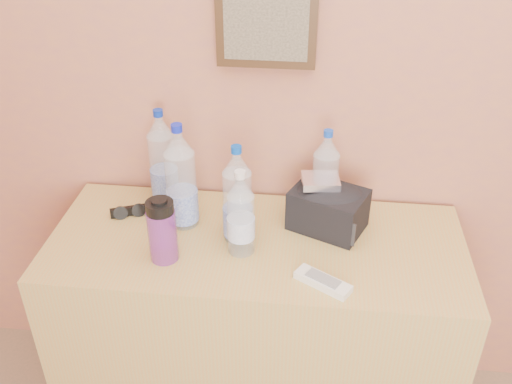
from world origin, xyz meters
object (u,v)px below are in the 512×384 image
toiletry_bag (328,207)px  foil_packet (321,181)px  pet_large_c (325,179)px  pet_small (241,217)px  dresser (256,334)px  pet_large_b (163,161)px  sunglasses (130,211)px  pet_large_d (237,199)px  ac_remote (323,282)px  pet_large_a (181,181)px  nalgene_bottle (162,230)px

toiletry_bag → foil_packet: 0.09m
pet_large_c → pet_small: pet_large_c is taller
pet_large_c → foil_packet: (-0.01, -0.06, 0.03)m
pet_large_c → foil_packet: 0.07m
dresser → pet_large_c: 0.60m
foil_packet → pet_large_b: bearing=169.3°
pet_large_c → toiletry_bag: pet_large_c is taller
sunglasses → pet_small: bearing=-42.5°
pet_large_c → pet_large_d: pet_large_d is taller
sunglasses → ac_remote: (0.64, -0.27, -0.01)m
pet_large_d → sunglasses: bearing=168.2°
dresser → toiletry_bag: bearing=24.9°
pet_large_c → sunglasses: pet_large_c is taller
pet_large_a → nalgene_bottle: (-0.02, -0.19, -0.05)m
ac_remote → toiletry_bag: size_ratio=0.74×
pet_large_b → pet_large_c: (0.54, -0.04, -0.01)m
foil_packet → ac_remote: bearing=-85.9°
pet_large_a → foil_packet: size_ratio=3.10×
pet_large_d → sunglasses: pet_large_d is taller
ac_remote → foil_packet: bearing=125.1°
ac_remote → toiletry_bag: toiletry_bag is taller
toiletry_bag → pet_large_c: bearing=124.9°
nalgene_bottle → foil_packet: 0.50m
pet_large_b → pet_large_d: pet_large_b is taller
pet_large_a → ac_remote: bearing=-29.3°
dresser → pet_large_a: (-0.24, 0.07, 0.56)m
pet_large_b → nalgene_bottle: (0.08, -0.32, -0.04)m
pet_large_a → pet_small: (0.20, -0.12, -0.03)m
pet_large_b → toiletry_bag: size_ratio=1.49×
sunglasses → pet_large_d: bearing=-34.3°
pet_large_b → sunglasses: (-0.09, -0.12, -0.13)m
nalgene_bottle → toiletry_bag: bearing=24.0°
dresser → ac_remote: ac_remote is taller
pet_large_a → sunglasses: pet_large_a is taller
sunglasses → foil_packet: foil_packet is taller
dresser → pet_small: size_ratio=4.68×
toiletry_bag → ac_remote: bearing=-68.2°
dresser → nalgene_bottle: size_ratio=6.27×
ac_remote → pet_large_a: bearing=-178.3°
pet_large_d → ac_remote: 0.36m
pet_large_c → sunglasses: size_ratio=2.46×
dresser → pet_large_b: bearing=147.9°
pet_large_b → toiletry_bag: 0.57m
sunglasses → pet_large_c: bearing=-15.1°
ac_remote → pet_large_c: bearing=122.1°
nalgene_bottle → dresser: bearing=23.3°
pet_large_a → toiletry_bag: size_ratio=1.58×
dresser → toiletry_bag: size_ratio=5.82×
pet_large_b → pet_large_c: 0.54m
pet_small → sunglasses: (-0.39, 0.14, -0.11)m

